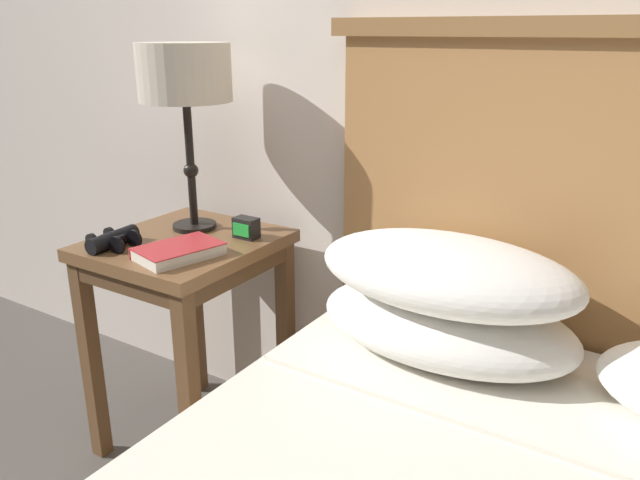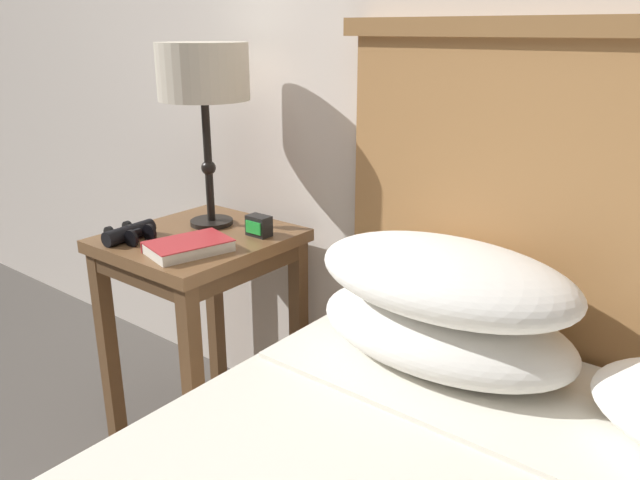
{
  "view_description": "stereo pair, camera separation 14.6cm",
  "coord_description": "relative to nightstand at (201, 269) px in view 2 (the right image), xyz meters",
  "views": [
    {
      "loc": [
        0.54,
        -0.44,
        1.24
      ],
      "look_at": [
        -0.2,
        0.73,
        0.77
      ],
      "focal_mm": 35.0,
      "sensor_mm": 36.0,
      "label": 1
    },
    {
      "loc": [
        0.66,
        -0.36,
        1.24
      ],
      "look_at": [
        -0.2,
        0.73,
        0.77
      ],
      "focal_mm": 35.0,
      "sensor_mm": 36.0,
      "label": 2
    }
  ],
  "objects": [
    {
      "name": "table_lamp",
      "position": [
        -0.05,
        0.09,
        0.55
      ],
      "size": [
        0.26,
        0.26,
        0.53
      ],
      "color": "black",
      "rests_on": "nightstand"
    },
    {
      "name": "nightstand",
      "position": [
        0.0,
        0.0,
        0.0
      ],
      "size": [
        0.46,
        0.5,
        0.67
      ],
      "color": "brown",
      "rests_on": "ground_plane"
    },
    {
      "name": "alarm_clock",
      "position": [
        0.14,
        0.1,
        0.14
      ],
      "size": [
        0.07,
        0.05,
        0.06
      ],
      "color": "black",
      "rests_on": "nightstand"
    },
    {
      "name": "binoculars_pair",
      "position": [
        -0.11,
        -0.15,
        0.13
      ],
      "size": [
        0.14,
        0.16,
        0.05
      ],
      "color": "black",
      "rests_on": "nightstand"
    },
    {
      "name": "wall_back",
      "position": [
        0.69,
        0.33,
        0.74
      ],
      "size": [
        8.0,
        0.06,
        2.6
      ],
      "color": "silver",
      "rests_on": "ground_plane"
    },
    {
      "name": "book_on_nightstand",
      "position": [
        0.09,
        -0.12,
        0.12
      ],
      "size": [
        0.19,
        0.24,
        0.03
      ],
      "color": "silver",
      "rests_on": "nightstand"
    }
  ]
}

